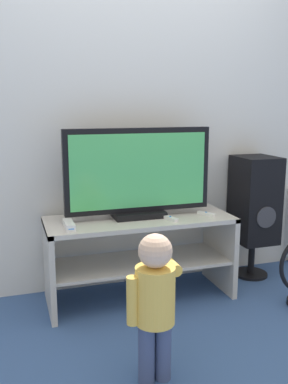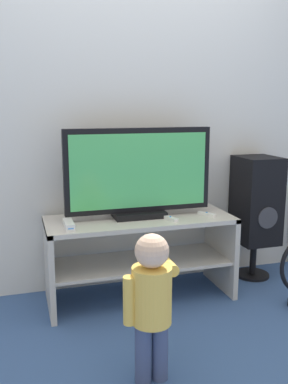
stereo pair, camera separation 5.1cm
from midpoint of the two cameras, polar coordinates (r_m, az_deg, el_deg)
name	(u,v)px [view 1 (the left image)]	position (r m, az deg, el deg)	size (l,w,h in m)	color
ground_plane	(151,313)	(2.91, 0.40, -15.78)	(16.00, 16.00, 0.00)	#38568C
wall_back	(126,110)	(3.13, -2.90, 10.93)	(10.00, 0.06, 2.60)	silver
tv_stand	(140,245)	(2.97, -1.08, -7.11)	(1.27, 0.49, 0.58)	beige
television	(139,174)	(2.87, -1.25, 2.41)	(1.01, 0.20, 0.61)	black
game_console	(69,225)	(2.72, -10.50, -4.33)	(0.06, 0.20, 0.04)	white
remote_primary	(206,214)	(3.00, 7.79, -2.91)	(0.09, 0.13, 0.03)	white
remote_secondary	(170,218)	(2.86, 3.01, -3.53)	(0.07, 0.13, 0.03)	white
child	(155,295)	(2.10, 0.73, -13.63)	(0.29, 0.44, 0.75)	#3F4C72
speaker_tower	(254,202)	(3.40, 14.08, -1.26)	(0.29, 0.34, 0.95)	black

